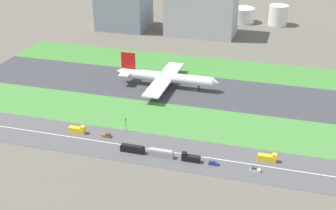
{
  "coord_description": "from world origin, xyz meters",
  "views": [
    {
      "loc": [
        55.61,
        -253.07,
        113.97
      ],
      "look_at": [
        -7.33,
        -36.5,
        6.0
      ],
      "focal_mm": 50.12,
      "sensor_mm": 36.0,
      "label": 1
    }
  ],
  "objects_px": {
    "truck_1": "(78,130)",
    "car_1": "(213,163)",
    "bus_0": "(161,153)",
    "fuel_tank_centre": "(278,15)",
    "car_0": "(107,135)",
    "hangar_building": "(202,7)",
    "car_3": "(255,169)",
    "traffic_light": "(126,124)",
    "airliner": "(165,77)",
    "fuel_tank_west": "(243,15)",
    "bus_1": "(133,149)",
    "truck_2": "(268,158)",
    "truck_0": "(190,158)"
  },
  "relations": [
    {
      "from": "airliner",
      "to": "hangar_building",
      "type": "xyz_separation_m",
      "value": [
        -2.86,
        114.0,
        16.19
      ]
    },
    {
      "from": "airliner",
      "to": "traffic_light",
      "type": "bearing_deg",
      "value": -92.35
    },
    {
      "from": "truck_0",
      "to": "fuel_tank_west",
      "type": "xyz_separation_m",
      "value": [
        -10.32,
        237.0,
        4.78
      ]
    },
    {
      "from": "fuel_tank_centre",
      "to": "truck_0",
      "type": "bearing_deg",
      "value": -94.95
    },
    {
      "from": "bus_1",
      "to": "car_3",
      "type": "bearing_deg",
      "value": -180.0
    },
    {
      "from": "car_1",
      "to": "hangar_building",
      "type": "bearing_deg",
      "value": -75.82
    },
    {
      "from": "car_1",
      "to": "traffic_light",
      "type": "relative_size",
      "value": 0.61
    },
    {
      "from": "traffic_light",
      "to": "bus_0",
      "type": "bearing_deg",
      "value": -36.87
    },
    {
      "from": "hangar_building",
      "to": "fuel_tank_centre",
      "type": "xyz_separation_m",
      "value": [
        58.62,
        45.0,
        -13.78
      ]
    },
    {
      "from": "airliner",
      "to": "car_1",
      "type": "bearing_deg",
      "value": -59.67
    },
    {
      "from": "car_0",
      "to": "truck_0",
      "type": "height_order",
      "value": "truck_0"
    },
    {
      "from": "airliner",
      "to": "bus_1",
      "type": "bearing_deg",
      "value": -84.42
    },
    {
      "from": "truck_0",
      "to": "traffic_light",
      "type": "relative_size",
      "value": 1.17
    },
    {
      "from": "airliner",
      "to": "bus_1",
      "type": "distance_m",
      "value": 78.5
    },
    {
      "from": "car_3",
      "to": "truck_1",
      "type": "bearing_deg",
      "value": -6.38
    },
    {
      "from": "car_3",
      "to": "hangar_building",
      "type": "relative_size",
      "value": 0.08
    },
    {
      "from": "truck_2",
      "to": "fuel_tank_west",
      "type": "relative_size",
      "value": 0.41
    },
    {
      "from": "truck_1",
      "to": "truck_2",
      "type": "bearing_deg",
      "value": 0.0
    },
    {
      "from": "bus_0",
      "to": "car_1",
      "type": "distance_m",
      "value": 24.12
    },
    {
      "from": "bus_0",
      "to": "fuel_tank_centre",
      "type": "xyz_separation_m",
      "value": [
        34.22,
        237.0,
        6.82
      ]
    },
    {
      "from": "truck_2",
      "to": "car_0",
      "type": "xyz_separation_m",
      "value": [
        -78.06,
        0.0,
        -0.75
      ]
    },
    {
      "from": "fuel_tank_west",
      "to": "car_1",
      "type": "bearing_deg",
      "value": -85.0
    },
    {
      "from": "car_3",
      "to": "fuel_tank_centre",
      "type": "xyz_separation_m",
      "value": [
        -8.36,
        237.0,
        7.71
      ]
    },
    {
      "from": "truck_0",
      "to": "fuel_tank_centre",
      "type": "distance_m",
      "value": 237.99
    },
    {
      "from": "hangar_building",
      "to": "airliner",
      "type": "bearing_deg",
      "value": -88.56
    },
    {
      "from": "car_3",
      "to": "truck_2",
      "type": "bearing_deg",
      "value": -114.03
    },
    {
      "from": "car_1",
      "to": "hangar_building",
      "type": "xyz_separation_m",
      "value": [
        -48.5,
        192.0,
        21.5
      ]
    },
    {
      "from": "hangar_building",
      "to": "fuel_tank_centre",
      "type": "distance_m",
      "value": 75.17
    },
    {
      "from": "bus_0",
      "to": "hangar_building",
      "type": "height_order",
      "value": "hangar_building"
    },
    {
      "from": "car_0",
      "to": "bus_0",
      "type": "relative_size",
      "value": 0.38
    },
    {
      "from": "car_1",
      "to": "car_0",
      "type": "bearing_deg",
      "value": -10.28
    },
    {
      "from": "car_0",
      "to": "car_1",
      "type": "bearing_deg",
      "value": -10.28
    },
    {
      "from": "car_3",
      "to": "bus_0",
      "type": "distance_m",
      "value": 42.59
    },
    {
      "from": "airliner",
      "to": "fuel_tank_west",
      "type": "bearing_deg",
      "value": 81.1
    },
    {
      "from": "car_3",
      "to": "truck_0",
      "type": "xyz_separation_m",
      "value": [
        -28.88,
        -0.0,
        0.75
      ]
    },
    {
      "from": "traffic_light",
      "to": "fuel_tank_centre",
      "type": "xyz_separation_m",
      "value": [
        58.21,
        219.01,
        4.35
      ]
    },
    {
      "from": "airliner",
      "to": "bus_0",
      "type": "distance_m",
      "value": 81.04
    },
    {
      "from": "airliner",
      "to": "truck_1",
      "type": "distance_m",
      "value": 72.71
    },
    {
      "from": "airliner",
      "to": "car_1",
      "type": "relative_size",
      "value": 14.77
    },
    {
      "from": "airliner",
      "to": "truck_2",
      "type": "relative_size",
      "value": 7.74
    },
    {
      "from": "car_0",
      "to": "traffic_light",
      "type": "height_order",
      "value": "traffic_light"
    },
    {
      "from": "car_1",
      "to": "traffic_light",
      "type": "distance_m",
      "value": 51.47
    },
    {
      "from": "traffic_light",
      "to": "fuel_tank_west",
      "type": "distance_m",
      "value": 220.72
    },
    {
      "from": "traffic_light",
      "to": "fuel_tank_west",
      "type": "bearing_deg",
      "value": 82.88
    },
    {
      "from": "airliner",
      "to": "bus_1",
      "type": "relative_size",
      "value": 5.6
    },
    {
      "from": "truck_1",
      "to": "car_1",
      "type": "height_order",
      "value": "truck_1"
    },
    {
      "from": "truck_2",
      "to": "car_1",
      "type": "height_order",
      "value": "truck_2"
    },
    {
      "from": "car_1",
      "to": "fuel_tank_centre",
      "type": "height_order",
      "value": "fuel_tank_centre"
    },
    {
      "from": "car_3",
      "to": "fuel_tank_west",
      "type": "height_order",
      "value": "fuel_tank_west"
    },
    {
      "from": "car_0",
      "to": "fuel_tank_west",
      "type": "bearing_deg",
      "value": 81.38
    }
  ]
}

